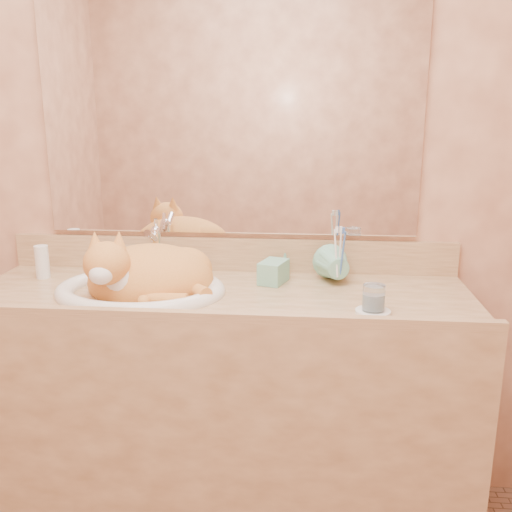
# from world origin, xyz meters

# --- Properties ---
(wall_back) EXTENTS (2.40, 0.02, 2.50)m
(wall_back) POSITION_xyz_m (0.00, 1.00, 1.25)
(wall_back) COLOR #9C6147
(wall_back) RESTS_ON ground
(vanity_counter) EXTENTS (1.60, 0.55, 0.85)m
(vanity_counter) POSITION_xyz_m (0.00, 0.72, 0.42)
(vanity_counter) COLOR olive
(vanity_counter) RESTS_ON floor
(mirror) EXTENTS (1.30, 0.02, 0.80)m
(mirror) POSITION_xyz_m (0.00, 0.99, 1.39)
(mirror) COLOR white
(mirror) RESTS_ON wall_back
(sink_basin) EXTENTS (0.59, 0.51, 0.17)m
(sink_basin) POSITION_xyz_m (-0.25, 0.70, 0.93)
(sink_basin) COLOR white
(sink_basin) RESTS_ON vanity_counter
(faucet) EXTENTS (0.09, 0.14, 0.19)m
(faucet) POSITION_xyz_m (-0.25, 0.91, 0.94)
(faucet) COLOR white
(faucet) RESTS_ON vanity_counter
(cat) EXTENTS (0.46, 0.39, 0.22)m
(cat) POSITION_xyz_m (-0.24, 0.71, 0.92)
(cat) COLOR #C5722D
(cat) RESTS_ON sink_basin
(soap_dispenser) EXTENTS (0.10, 0.10, 0.17)m
(soap_dispenser) POSITION_xyz_m (0.15, 0.80, 0.93)
(soap_dispenser) COLOR #71B598
(soap_dispenser) RESTS_ON vanity_counter
(toothbrush_cup) EXTENTS (0.15, 0.15, 0.11)m
(toothbrush_cup) POSITION_xyz_m (0.38, 0.82, 0.91)
(toothbrush_cup) COLOR #71B598
(toothbrush_cup) RESTS_ON vanity_counter
(toothbrushes) EXTENTS (0.03, 0.03, 0.20)m
(toothbrushes) POSITION_xyz_m (0.38, 0.82, 0.97)
(toothbrushes) COLOR white
(toothbrushes) RESTS_ON toothbrush_cup
(saucer) EXTENTS (0.10, 0.10, 0.01)m
(saucer) POSITION_xyz_m (0.47, 0.58, 0.85)
(saucer) COLOR white
(saucer) RESTS_ON vanity_counter
(water_glass) EXTENTS (0.06, 0.06, 0.08)m
(water_glass) POSITION_xyz_m (0.47, 0.58, 0.90)
(water_glass) COLOR white
(water_glass) RESTS_ON saucer
(lotion_bottle) EXTENTS (0.05, 0.05, 0.11)m
(lotion_bottle) POSITION_xyz_m (-0.64, 0.84, 0.91)
(lotion_bottle) COLOR white
(lotion_bottle) RESTS_ON vanity_counter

